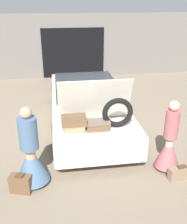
# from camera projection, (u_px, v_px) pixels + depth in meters

# --- Properties ---
(ground_plane) EXTENTS (40.00, 40.00, 0.00)m
(ground_plane) POSITION_uv_depth(u_px,v_px,m) (87.00, 120.00, 7.99)
(ground_plane) COLOR #7F705B
(garage_wall_back) EXTENTS (12.00, 0.14, 2.80)m
(garage_wall_back) POSITION_uv_depth(u_px,v_px,m) (73.00, 46.00, 11.82)
(garage_wall_back) COLOR slate
(garage_wall_back) RESTS_ON ground_plane
(car) EXTENTS (2.03, 5.33, 1.79)m
(car) POSITION_uv_depth(u_px,v_px,m) (86.00, 103.00, 7.75)
(car) COLOR silver
(car) RESTS_ON ground_plane
(person_left) EXTENTS (0.68, 0.68, 1.65)m
(person_left) POSITION_uv_depth(u_px,v_px,m) (31.00, 158.00, 5.08)
(person_left) COLOR tan
(person_left) RESTS_ON ground_plane
(person_right) EXTENTS (0.54, 0.54, 1.58)m
(person_right) POSITION_uv_depth(u_px,v_px,m) (169.00, 146.00, 5.51)
(person_right) COLOR beige
(person_right) RESTS_ON ground_plane
(suitcase_beside_left_person) EXTENTS (0.45, 0.31, 0.40)m
(suitcase_beside_left_person) POSITION_uv_depth(u_px,v_px,m) (21.00, 184.00, 4.98)
(suitcase_beside_left_person) COLOR brown
(suitcase_beside_left_person) RESTS_ON ground_plane
(suitcase_beside_right_person) EXTENTS (0.57, 0.25, 0.30)m
(suitcase_beside_right_person) POSITION_uv_depth(u_px,v_px,m) (181.00, 173.00, 5.37)
(suitcase_beside_right_person) COLOR #8C7259
(suitcase_beside_right_person) RESTS_ON ground_plane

